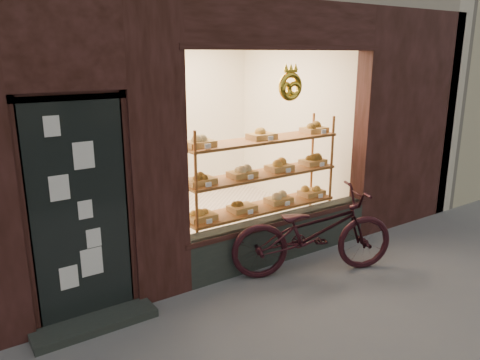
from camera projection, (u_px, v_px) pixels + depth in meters
ground at (396, 355)px, 4.03m from camera, size 90.00×90.00×0.00m
display_shelf at (261, 187)px, 6.08m from camera, size 2.20×0.45×1.70m
bicycle at (313, 232)px, 5.43m from camera, size 2.05×1.37×1.02m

